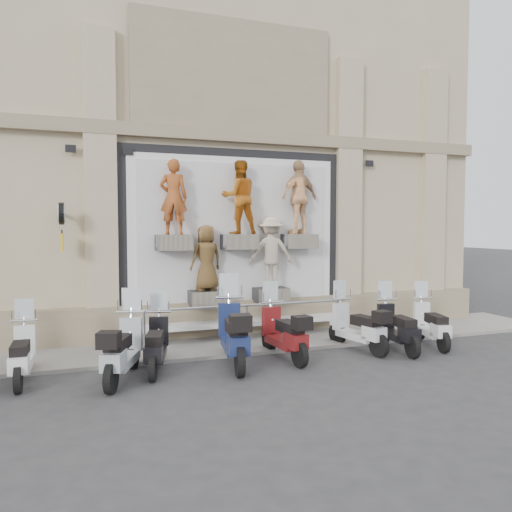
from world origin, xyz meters
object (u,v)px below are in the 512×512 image
Objects in this scene: clock_sign_bracket at (62,221)px; scooter_d at (156,333)px; scooter_c at (123,337)px; scooter_e at (234,321)px; scooter_b at (22,343)px; scooter_g at (357,317)px; guard_rail at (247,324)px; scooter_f at (283,322)px; scooter_i at (431,315)px; scooter_h at (397,317)px.

scooter_d is at bearing -49.03° from clock_sign_bracket.
scooter_c is 0.90× the size of scooter_e.
scooter_g reaches higher than scooter_b.
scooter_b reaches higher than guard_rail.
scooter_f reaches higher than guard_rail.
scooter_g reaches higher than scooter_i.
scooter_f is at bearing 14.45° from scooter_e.
guard_rail is at bearing 173.38° from scooter_i.
scooter_b is at bearing -174.81° from scooter_h.
scooter_f is at bearing 13.78° from scooter_d.
scooter_c reaches higher than scooter_h.
scooter_e is 1.14× the size of scooter_f.
scooter_g is (2.06, -1.32, 0.27)m from guard_rail.
scooter_i is at bearing -21.47° from guard_rail.
guard_rail is at bearing 97.16° from scooter_f.
scooter_g is at bearing -16.71° from clock_sign_bracket.
scooter_g is (6.60, -0.00, 0.05)m from scooter_b.
scooter_d is at bearing -147.86° from guard_rail.
scooter_g is at bearing -32.66° from guard_rail.
guard_rail is at bearing 71.65° from scooter_e.
clock_sign_bracket is at bearing 70.69° from scooter_b.
scooter_b is (-0.64, -1.79, -2.11)m from clock_sign_bracket.
scooter_h is 1.03× the size of scooter_i.
scooter_e reaches higher than scooter_b.
scooter_e is 1.09m from scooter_f.
scooter_f reaches higher than scooter_d.
scooter_h is at bearing -2.14° from scooter_b.
scooter_d is (-2.26, -1.42, 0.25)m from guard_rail.
scooter_g is (5.96, -1.79, -2.06)m from clock_sign_bracket.
scooter_d is 0.98× the size of scooter_h.
scooter_b is at bearing -174.11° from scooter_e.
scooter_i is (7.75, -1.98, -2.10)m from clock_sign_bracket.
scooter_f reaches higher than scooter_b.
clock_sign_bracket reaches higher than scooter_b.
scooter_h is (7.40, -0.31, 0.04)m from scooter_b.
scooter_d is at bearing -174.74° from scooter_h.
scooter_f is (1.08, 0.10, -0.10)m from scooter_e.
scooter_f is at bearing -166.54° from scooter_i.
clock_sign_bracket is at bearing 173.16° from guard_rail.
scooter_c reaches higher than scooter_f.
scooter_f is (4.82, -0.11, 0.07)m from scooter_b.
scooter_g is at bearing -0.88° from scooter_f.
scooter_i is at bearing -16.73° from scooter_g.
scooter_b is 4.83m from scooter_f.
scooter_b is at bearing 169.36° from scooter_g.
scooter_d is 0.83× the size of scooter_e.
clock_sign_bracket is 6.56m from scooter_g.
clock_sign_bracket is at bearing 144.91° from scooter_d.
guard_rail is 2.88× the size of scooter_d.
scooter_b is 0.89× the size of scooter_c.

